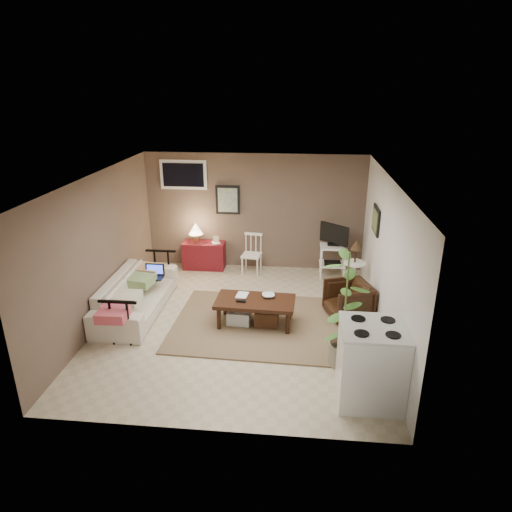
# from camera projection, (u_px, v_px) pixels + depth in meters

# --- Properties ---
(floor) EXTENTS (5.00, 5.00, 0.00)m
(floor) POSITION_uv_depth(u_px,v_px,m) (239.00, 323.00, 7.52)
(floor) COLOR #C1B293
(floor) RESTS_ON ground
(art_back) EXTENTS (0.50, 0.03, 0.60)m
(art_back) POSITION_uv_depth(u_px,v_px,m) (228.00, 200.00, 9.35)
(art_back) COLOR black
(art_right) EXTENTS (0.03, 0.60, 0.45)m
(art_right) POSITION_uv_depth(u_px,v_px,m) (376.00, 220.00, 7.74)
(art_right) COLOR black
(window) EXTENTS (0.96, 0.03, 0.60)m
(window) POSITION_uv_depth(u_px,v_px,m) (183.00, 175.00, 9.25)
(window) COLOR white
(rug) EXTENTS (2.77, 2.25, 0.03)m
(rug) POSITION_uv_depth(u_px,v_px,m) (257.00, 324.00, 7.46)
(rug) COLOR #81614B
(rug) RESTS_ON floor
(coffee_table) EXTENTS (1.29, 0.71, 0.48)m
(coffee_table) POSITION_uv_depth(u_px,v_px,m) (255.00, 310.00, 7.36)
(coffee_table) COLOR black
(coffee_table) RESTS_ON floor
(sofa) EXTENTS (0.64, 2.20, 0.86)m
(sofa) POSITION_uv_depth(u_px,v_px,m) (136.00, 288.00, 7.75)
(sofa) COLOR beige
(sofa) RESTS_ON floor
(sofa_pillows) EXTENTS (0.42, 2.09, 0.15)m
(sofa_pillows) POSITION_uv_depth(u_px,v_px,m) (133.00, 290.00, 7.47)
(sofa_pillows) COLOR beige
(sofa_pillows) RESTS_ON sofa
(sofa_end_rails) EXTENTS (0.59, 2.20, 0.74)m
(sofa_end_rails) POSITION_uv_depth(u_px,v_px,m) (144.00, 292.00, 7.76)
(sofa_end_rails) COLOR black
(sofa_end_rails) RESTS_ON floor
(laptop) EXTENTS (0.34, 0.25, 0.23)m
(laptop) POSITION_uv_depth(u_px,v_px,m) (154.00, 273.00, 8.04)
(laptop) COLOR black
(laptop) RESTS_ON sofa
(red_console) EXTENTS (0.87, 0.38, 1.00)m
(red_console) POSITION_uv_depth(u_px,v_px,m) (203.00, 253.00, 9.61)
(red_console) COLOR maroon
(red_console) RESTS_ON floor
(spindle_chair) EXTENTS (0.42, 0.42, 0.82)m
(spindle_chair) POSITION_uv_depth(u_px,v_px,m) (252.00, 255.00, 9.37)
(spindle_chair) COLOR white
(spindle_chair) RESTS_ON floor
(tv_stand) EXTENTS (0.54, 0.46, 1.10)m
(tv_stand) POSITION_uv_depth(u_px,v_px,m) (333.00, 249.00, 9.11)
(tv_stand) COLOR white
(tv_stand) RESTS_ON floor
(side_table) EXTENTS (0.40, 0.40, 1.07)m
(side_table) POSITION_uv_depth(u_px,v_px,m) (355.00, 261.00, 8.28)
(side_table) COLOR white
(side_table) RESTS_ON floor
(armchair) EXTENTS (0.81, 0.84, 0.69)m
(armchair) POSITION_uv_depth(u_px,v_px,m) (348.00, 299.00, 7.57)
(armchair) COLOR black
(armchair) RESTS_ON floor
(potted_plant) EXTENTS (0.43, 0.43, 1.70)m
(potted_plant) POSITION_uv_depth(u_px,v_px,m) (345.00, 306.00, 6.11)
(potted_plant) COLOR gray
(potted_plant) RESTS_ON floor
(stove) EXTENTS (0.79, 0.74, 1.04)m
(stove) POSITION_uv_depth(u_px,v_px,m) (371.00, 364.00, 5.53)
(stove) COLOR white
(stove) RESTS_ON floor
(bowl) EXTENTS (0.21, 0.09, 0.20)m
(bowl) POSITION_uv_depth(u_px,v_px,m) (268.00, 291.00, 7.36)
(bowl) COLOR black
(bowl) RESTS_ON coffee_table
(book_table) EXTENTS (0.18, 0.04, 0.25)m
(book_table) POSITION_uv_depth(u_px,v_px,m) (237.00, 288.00, 7.41)
(book_table) COLOR black
(book_table) RESTS_ON coffee_table
(book_console) EXTENTS (0.15, 0.08, 0.21)m
(book_console) POSITION_uv_depth(u_px,v_px,m) (212.00, 239.00, 9.42)
(book_console) COLOR black
(book_console) RESTS_ON red_console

